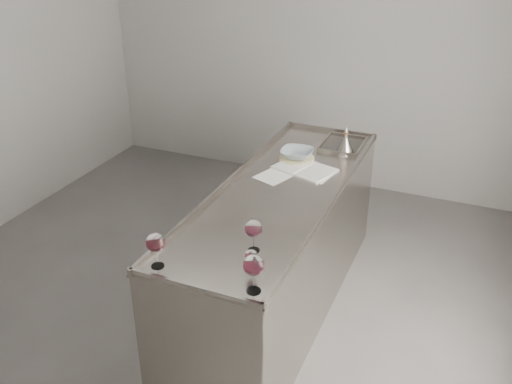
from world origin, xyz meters
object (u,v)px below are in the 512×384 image
at_px(wine_glass_middle, 254,229).
at_px(wine_glass_right, 254,266).
at_px(wine_glass_left, 156,243).
at_px(wine_funnel, 345,145).
at_px(notebook, 304,169).
at_px(ceramic_bowl, 297,153).
at_px(wine_glass_small, 251,256).
at_px(counter, 279,250).

bearing_deg(wine_glass_middle, wine_glass_right, -66.59).
height_order(wine_glass_left, wine_funnel, wine_funnel).
relative_size(wine_glass_right, wine_funnel, 0.98).
distance_m(notebook, ceramic_bowl, 0.19).
relative_size(wine_glass_middle, wine_glass_right, 0.92).
distance_m(wine_glass_small, notebook, 1.32).
relative_size(wine_glass_right, notebook, 0.44).
bearing_deg(wine_glass_left, counter, 75.72).
height_order(wine_glass_left, wine_glass_right, wine_glass_right).
xyz_separation_m(notebook, ceramic_bowl, (-0.11, 0.14, 0.04)).
bearing_deg(counter, wine_funnel, 73.80).
distance_m(wine_glass_right, notebook, 1.49).
xyz_separation_m(wine_glass_left, wine_glass_small, (0.47, 0.15, -0.05)).
relative_size(counter, wine_funnel, 11.35).
bearing_deg(ceramic_bowl, wine_glass_small, -79.73).
bearing_deg(wine_glass_left, wine_funnel, 74.91).
height_order(counter, wine_glass_left, wine_glass_left).
distance_m(wine_glass_middle, ceramic_bowl, 1.29).
bearing_deg(wine_funnel, wine_glass_right, -88.57).
relative_size(counter, wine_glass_right, 11.60).
height_order(wine_glass_left, wine_glass_middle, wine_glass_left).
distance_m(notebook, wine_funnel, 0.45).
relative_size(notebook, wine_funnel, 2.23).
height_order(wine_glass_small, notebook, wine_glass_small).
xyz_separation_m(wine_glass_left, wine_glass_right, (0.55, 0.00, 0.01)).
bearing_deg(wine_funnel, wine_glass_small, -91.05).
xyz_separation_m(wine_glass_right, wine_glass_small, (-0.08, 0.15, -0.05)).
xyz_separation_m(wine_glass_left, notebook, (0.32, 1.46, -0.13)).
xyz_separation_m(ceramic_bowl, wine_funnel, (0.30, 0.26, 0.02)).
xyz_separation_m(counter, wine_glass_left, (-0.28, -1.08, 0.61)).
distance_m(counter, wine_glass_middle, 0.97).
distance_m(wine_glass_middle, wine_glass_right, 0.37).
height_order(wine_glass_left, notebook, wine_glass_left).
xyz_separation_m(wine_glass_middle, wine_glass_small, (0.07, -0.19, -0.04)).
height_order(wine_glass_right, notebook, wine_glass_right).
bearing_deg(counter, wine_glass_right, -75.73).
relative_size(wine_glass_left, ceramic_bowl, 0.83).
xyz_separation_m(counter, ceramic_bowl, (-0.07, 0.52, 0.52)).
bearing_deg(wine_glass_middle, wine_glass_left, -140.29).
relative_size(counter, wine_glass_small, 18.37).
relative_size(wine_glass_middle, wine_funnel, 0.90).
distance_m(counter, notebook, 0.61).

